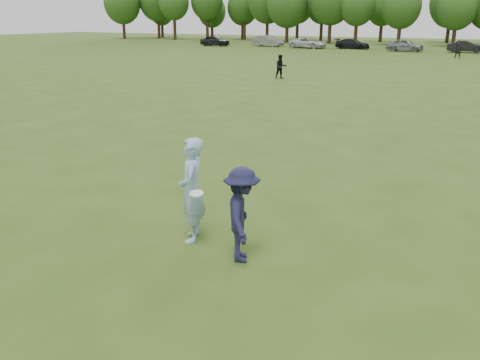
# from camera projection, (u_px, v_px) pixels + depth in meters

# --- Properties ---
(ground) EXTENTS (200.00, 200.00, 0.00)m
(ground) POSITION_uv_depth(u_px,v_px,m) (190.00, 231.00, 10.54)
(ground) COLOR #2E4914
(ground) RESTS_ON ground
(thrower) EXTENTS (0.78, 0.90, 2.08)m
(thrower) POSITION_uv_depth(u_px,v_px,m) (192.00, 190.00, 9.87)
(thrower) COLOR #92BAE3
(thrower) RESTS_ON ground
(defender) EXTENTS (1.09, 1.31, 1.76)m
(defender) POSITION_uv_depth(u_px,v_px,m) (242.00, 215.00, 9.08)
(defender) COLOR #1B1C3B
(defender) RESTS_ON ground
(player_far_a) EXTENTS (1.02, 0.99, 1.66)m
(player_far_a) POSITION_uv_depth(u_px,v_px,m) (281.00, 67.00, 35.72)
(player_far_a) COLOR black
(player_far_a) RESTS_ON ground
(player_far_d) EXTENTS (1.72, 0.62, 1.83)m
(player_far_d) POSITION_uv_depth(u_px,v_px,m) (458.00, 49.00, 53.20)
(player_far_d) COLOR #272727
(player_far_d) RESTS_ON ground
(car_a) EXTENTS (4.39, 1.85, 1.48)m
(car_a) POSITION_uv_depth(u_px,v_px,m) (215.00, 41.00, 74.11)
(car_a) COLOR black
(car_a) RESTS_ON ground
(car_b) EXTENTS (4.88, 2.23, 1.55)m
(car_b) POSITION_uv_depth(u_px,v_px,m) (267.00, 41.00, 73.04)
(car_b) COLOR slate
(car_b) RESTS_ON ground
(car_c) EXTENTS (5.42, 3.06, 1.43)m
(car_c) POSITION_uv_depth(u_px,v_px,m) (308.00, 43.00, 69.10)
(car_c) COLOR silver
(car_c) RESTS_ON ground
(car_d) EXTENTS (4.70, 2.21, 1.33)m
(car_d) POSITION_uv_depth(u_px,v_px,m) (353.00, 44.00, 67.72)
(car_d) COLOR black
(car_d) RESTS_ON ground
(car_e) EXTENTS (4.55, 2.07, 1.51)m
(car_e) POSITION_uv_depth(u_px,v_px,m) (405.00, 45.00, 62.78)
(car_e) COLOR slate
(car_e) RESTS_ON ground
(car_f) EXTENTS (4.24, 1.54, 1.39)m
(car_f) POSITION_uv_depth(u_px,v_px,m) (466.00, 47.00, 60.74)
(car_f) COLOR black
(car_f) RESTS_ON ground
(disc_in_play) EXTENTS (0.28, 0.28, 0.09)m
(disc_in_play) POSITION_uv_depth(u_px,v_px,m) (196.00, 193.00, 9.46)
(disc_in_play) COLOR white
(disc_in_play) RESTS_ON ground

